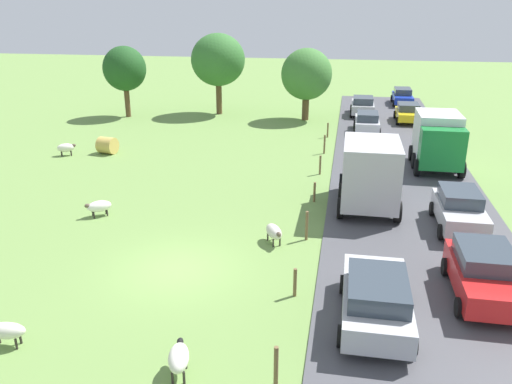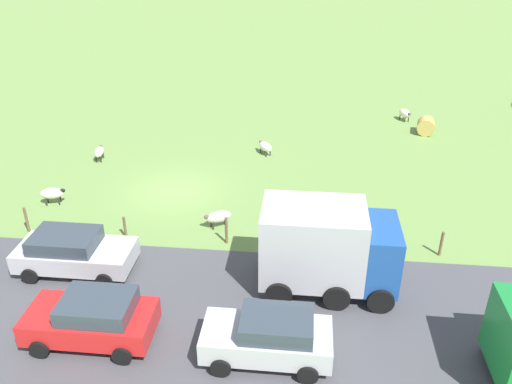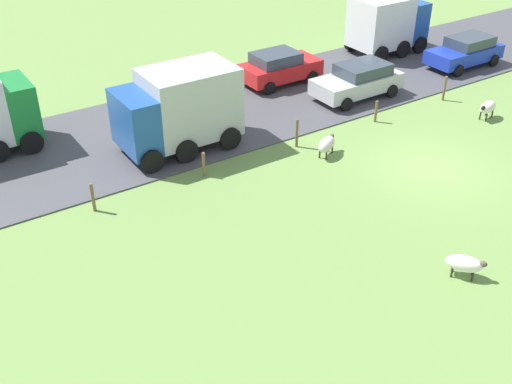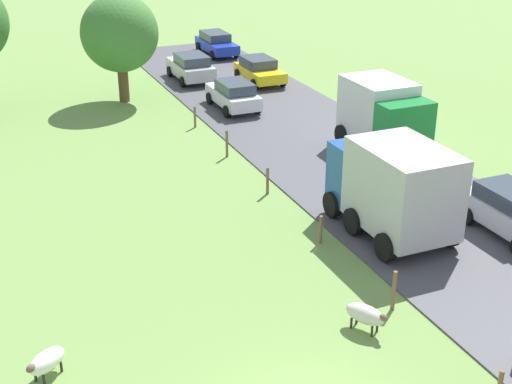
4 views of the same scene
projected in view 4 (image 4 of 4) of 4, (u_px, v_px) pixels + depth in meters
The scene contains 14 objects.
sheep_1 at pixel (365, 314), 19.54m from camera, with size 1.04×1.31×0.79m.
sheep_4 at pixel (46, 361), 17.70m from camera, with size 1.20×1.09×0.75m.
tree_1 at pixel (120, 34), 38.41m from camera, with size 4.23×4.23×5.97m.
fence_post_2 at pixel (394, 291), 20.43m from camera, with size 0.12×0.12×1.28m, color brown.
fence_post_3 at pixel (321, 230), 24.26m from camera, with size 0.12×0.12×1.03m, color brown.
fence_post_4 at pixel (267, 181), 28.01m from camera, with size 0.12×0.12×1.13m, color brown.
fence_post_5 at pixel (227, 144), 31.76m from camera, with size 0.12×0.12×1.26m, color brown.
fence_post_6 at pixel (195, 117), 35.57m from camera, with size 0.12×0.12×1.10m, color brown.
truck_1 at pixel (394, 186), 24.35m from camera, with size 2.85×4.94×3.36m.
truck_2 at pixel (383, 115), 31.80m from camera, with size 2.72×4.37×3.24m.
car_1 at pixel (259, 70), 43.13m from camera, with size 2.10×4.01×1.49m.
car_3 at pixel (234, 94), 38.11m from camera, with size 1.98×4.09×1.57m.
car_4 at pixel (216, 43), 50.07m from camera, with size 1.98×4.53×1.52m.
car_7 at pixel (191, 67), 43.52m from camera, with size 2.14×4.17×1.65m.
Camera 4 is at (-6.03, -11.07, 11.58)m, focal length 49.52 mm.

